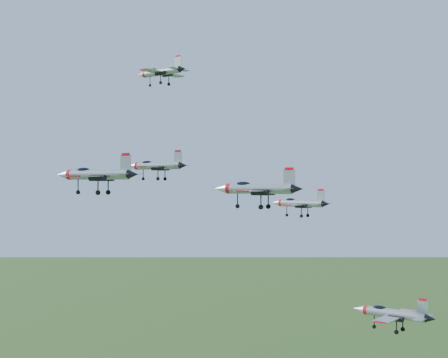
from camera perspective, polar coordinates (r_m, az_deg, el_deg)
The scene contains 6 objects.
jet_lead at distance 130.41m, azimuth -5.85°, elevation 9.72°, with size 13.44×11.21×3.59m.
jet_left_high at distance 105.80m, azimuth -6.25°, elevation 1.23°, with size 11.99×9.89×3.21m.
jet_right_high at distance 90.48m, azimuth -11.68°, elevation 0.43°, with size 13.89×11.55×3.71m.
jet_left_low at distance 103.57m, azimuth 6.88°, elevation -2.19°, with size 11.14×9.31×2.98m.
jet_right_low at distance 81.83m, azimuth 2.96°, elevation -0.87°, with size 12.79×10.53×3.43m.
jet_trail at distance 95.92m, azimuth 15.08°, elevation -11.76°, with size 12.69×10.61×3.40m.
Camera 1 is at (55.49, -88.77, 120.70)m, focal length 50.00 mm.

